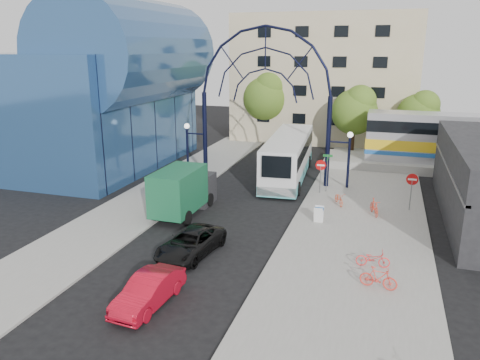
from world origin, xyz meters
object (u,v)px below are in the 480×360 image
(do_not_enter_sign, at_px, (412,183))
(sandwich_board, at_px, (319,212))
(gateway_arch, at_px, (265,73))
(bike_far_b, at_px, (378,278))
(tree_north_c, at_px, (420,113))
(bike_near_a, at_px, (339,199))
(black_suv, at_px, (191,243))
(red_sedan, at_px, (149,291))
(stop_sign, at_px, (321,168))
(tree_north_a, at_px, (356,109))
(bike_far_a, at_px, (373,259))
(tree_north_b, at_px, (267,96))
(green_truck, at_px, (184,190))
(bike_near_b, at_px, (374,207))
(city_bus, at_px, (288,156))
(street_name_sign, at_px, (327,165))

(do_not_enter_sign, height_order, sandwich_board, do_not_enter_sign)
(gateway_arch, distance_m, bike_far_b, 19.70)
(gateway_arch, xyz_separation_m, tree_north_c, (12.12, 13.93, -4.28))
(bike_far_b, bearing_deg, bike_near_a, 23.43)
(black_suv, distance_m, red_sedan, 5.11)
(stop_sign, bearing_deg, bike_near_a, -54.07)
(tree_north_a, height_order, bike_far_a, tree_north_a)
(tree_north_b, xyz_separation_m, red_sedan, (4.05, -35.51, -4.60))
(green_truck, xyz_separation_m, bike_near_b, (11.88, 3.00, -0.91))
(do_not_enter_sign, distance_m, green_truck, 14.83)
(stop_sign, bearing_deg, tree_north_a, 84.58)
(tree_north_a, xyz_separation_m, city_bus, (-4.50, -10.16, -2.78))
(do_not_enter_sign, xyz_separation_m, bike_far_a, (-1.98, -9.30, -1.43))
(stop_sign, bearing_deg, city_bus, 130.18)
(tree_north_c, bearing_deg, red_sedan, -109.62)
(bike_near_a, bearing_deg, bike_near_b, -52.92)
(tree_north_c, relative_size, city_bus, 0.50)
(green_truck, bearing_deg, do_not_enter_sign, 18.76)
(street_name_sign, height_order, tree_north_a, tree_north_a)
(red_sedan, bearing_deg, street_name_sign, 79.12)
(tree_north_c, bearing_deg, bike_far_a, -96.51)
(bike_near_b, bearing_deg, bike_far_b, -104.52)
(city_bus, xyz_separation_m, green_truck, (-4.70, -10.41, -0.28))
(tree_north_c, xyz_separation_m, bike_far_b, (-2.79, -29.35, -3.66))
(bike_near_b, xyz_separation_m, bike_far_a, (0.22, -7.66, -0.09))
(tree_north_b, xyz_separation_m, city_bus, (5.50, -14.16, -3.44))
(tree_north_a, bearing_deg, tree_north_b, 158.20)
(bike_near_b, bearing_deg, bike_far_a, -106.02)
(do_not_enter_sign, bearing_deg, red_sedan, -124.78)
(tree_north_b, relative_size, bike_near_a, 4.96)
(city_bus, distance_m, bike_far_a, 16.84)
(stop_sign, distance_m, green_truck, 10.31)
(sandwich_board, xyz_separation_m, tree_north_b, (-9.48, 23.95, 4.52))
(tree_north_a, xyz_separation_m, bike_far_b, (3.21, -27.35, -3.99))
(sandwich_board, distance_m, bike_far_a, 6.29)
(city_bus, distance_m, black_suv, 16.39)
(stop_sign, relative_size, bike_near_b, 1.45)
(green_truck, distance_m, bike_near_a, 10.53)
(sandwich_board, distance_m, tree_north_b, 26.15)
(stop_sign, xyz_separation_m, city_bus, (-3.18, 3.77, -0.17))
(do_not_enter_sign, relative_size, green_truck, 0.40)
(do_not_enter_sign, distance_m, black_suv, 15.34)
(gateway_arch, height_order, tree_north_a, gateway_arch)
(sandwich_board, xyz_separation_m, bike_near_b, (3.20, 2.38, -0.10))
(red_sedan, bearing_deg, sandwich_board, 69.43)
(tree_north_c, distance_m, bike_near_b, 20.18)
(black_suv, bearing_deg, do_not_enter_sign, 50.86)
(green_truck, relative_size, bike_near_b, 3.59)
(city_bus, bearing_deg, tree_north_a, 61.78)
(gateway_arch, relative_size, city_bus, 1.06)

